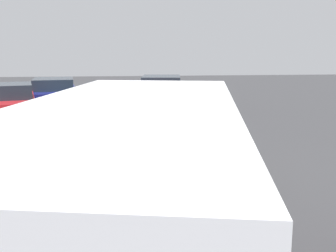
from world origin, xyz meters
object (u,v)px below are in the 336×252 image
parked_van_row_back_far (130,193)px  art_car_decorated (181,132)px  parked_sedan_row_back_center (8,104)px  parked_sedan_far_right (162,92)px  parked_sedan_near_right (54,94)px

parked_van_row_back_far → art_car_decorated: bearing=-1.8°
art_car_decorated → parked_sedan_row_back_center: bearing=-132.4°
parked_sedan_row_back_center → art_car_decorated: bearing=-148.8°
art_car_decorated → parked_sedan_far_right: 8.60m
parked_sedan_far_right → parked_sedan_row_back_center: size_ratio=1.02×
art_car_decorated → parked_sedan_row_back_center: size_ratio=1.03×
parked_sedan_far_right → art_car_decorated: bearing=-175.3°
parked_van_row_back_far → parked_sedan_far_right: bearing=5.1°
parked_van_row_back_far → parked_sedan_far_right: (13.68, -1.66, -0.47)m
art_car_decorated → parked_sedan_row_back_center: 7.50m
art_car_decorated → parked_sedan_near_right: (8.52, 4.17, -0.05)m
parked_sedan_near_right → parked_van_row_back_far: bearing=-175.1°
art_car_decorated → parked_van_row_back_far: 5.26m
parked_van_row_back_far → parked_sedan_row_back_center: (10.45, 3.97, -0.47)m
parked_sedan_row_back_center → parked_sedan_near_right: parked_sedan_row_back_center is taller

